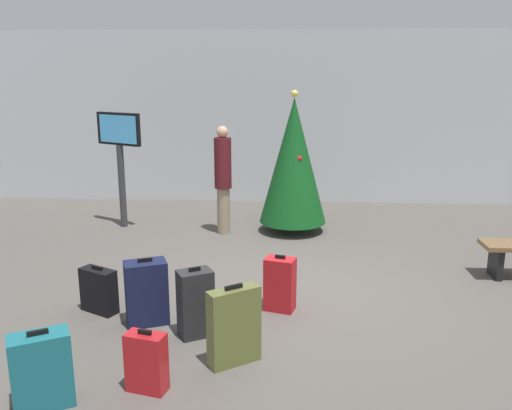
# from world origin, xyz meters

# --- Properties ---
(ground_plane) EXTENTS (16.00, 16.00, 0.00)m
(ground_plane) POSITION_xyz_m (0.00, 0.00, 0.00)
(ground_plane) COLOR #514C47
(back_wall) EXTENTS (16.00, 0.20, 3.56)m
(back_wall) POSITION_xyz_m (0.00, 4.87, 1.78)
(back_wall) COLOR #B7BCC1
(back_wall) RESTS_ON ground_plane
(holiday_tree) EXTENTS (1.15, 1.15, 2.42)m
(holiday_tree) POSITION_xyz_m (0.03, 2.55, 1.24)
(holiday_tree) COLOR #4C3319
(holiday_tree) RESTS_ON ground_plane
(flight_info_kiosk) EXTENTS (0.87, 0.52, 2.03)m
(flight_info_kiosk) POSITION_xyz_m (-3.00, 2.68, 1.44)
(flight_info_kiosk) COLOR #333338
(flight_info_kiosk) RESTS_ON ground_plane
(traveller_0) EXTENTS (0.30, 0.30, 1.84)m
(traveller_0) POSITION_xyz_m (-1.16, 2.37, 0.99)
(traveller_0) COLOR gray
(traveller_0) RESTS_ON ground_plane
(suitcase_0) EXTENTS (0.51, 0.42, 0.75)m
(suitcase_0) POSITION_xyz_m (-1.61, -1.08, 0.36)
(suitcase_0) COLOR #141938
(suitcase_0) RESTS_ON ground_plane
(suitcase_1) EXTENTS (0.39, 0.31, 0.67)m
(suitcase_1) POSITION_xyz_m (-0.16, -0.66, 0.31)
(suitcase_1) COLOR #B2191E
(suitcase_1) RESTS_ON ground_plane
(suitcase_2) EXTENTS (0.51, 0.42, 0.79)m
(suitcase_2) POSITION_xyz_m (-0.57, -1.86, 0.38)
(suitcase_2) COLOR #59602D
(suitcase_2) RESTS_ON ground_plane
(suitcase_3) EXTENTS (0.53, 0.44, 0.68)m
(suitcase_3) POSITION_xyz_m (-2.07, -2.62, 0.32)
(suitcase_3) COLOR #19606B
(suitcase_3) RESTS_ON ground_plane
(suitcase_4) EXTENTS (0.47, 0.37, 0.56)m
(suitcase_4) POSITION_xyz_m (-2.23, -0.83, 0.26)
(suitcase_4) COLOR black
(suitcase_4) RESTS_ON ground_plane
(suitcase_5) EXTENTS (0.42, 0.38, 0.75)m
(suitcase_5) POSITION_xyz_m (-1.03, -1.33, 0.36)
(suitcase_5) COLOR #232326
(suitcase_5) RESTS_ON ground_plane
(suitcase_6) EXTENTS (0.37, 0.25, 0.57)m
(suitcase_6) POSITION_xyz_m (-1.28, -2.35, 0.27)
(suitcase_6) COLOR #B2191E
(suitcase_6) RESTS_ON ground_plane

